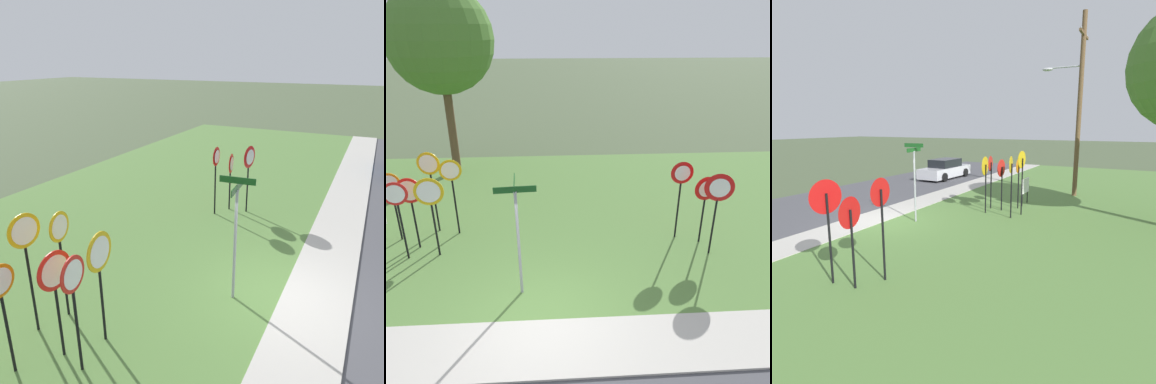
{
  "view_description": "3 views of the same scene",
  "coord_description": "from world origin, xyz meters",
  "views": [
    {
      "loc": [
        -8.08,
        -1.52,
        5.55
      ],
      "look_at": [
        1.29,
        3.04,
        1.85
      ],
      "focal_mm": 35.81,
      "sensor_mm": 36.0,
      "label": 1
    },
    {
      "loc": [
        0.37,
        -6.7,
        6.15
      ],
      "look_at": [
        1.05,
        3.75,
        1.56
      ],
      "focal_mm": 35.25,
      "sensor_mm": 36.0,
      "label": 2
    },
    {
      "loc": [
        10.15,
        8.86,
        3.75
      ],
      "look_at": [
        1.04,
        4.04,
        1.76
      ],
      "focal_mm": 32.23,
      "sensor_mm": 36.0,
      "label": 3
    }
  ],
  "objects": [
    {
      "name": "ground_plane",
      "position": [
        0.0,
        0.0,
        0.0
      ],
      "size": [
        160.0,
        160.0,
        0.0
      ],
      "primitive_type": "plane",
      "color": "#4C5B3D"
    },
    {
      "name": "sidewalk_strip",
      "position": [
        0.0,
        -0.8,
        0.03
      ],
      "size": [
        44.0,
        1.6,
        0.06
      ],
      "primitive_type": "cube",
      "color": "#BCB7AD",
      "rests_on": "ground_plane"
    },
    {
      "name": "grass_median",
      "position": [
        0.0,
        6.0,
        0.02
      ],
      "size": [
        44.0,
        12.0,
        0.04
      ],
      "primitive_type": "cube",
      "color": "#567F3D",
      "rests_on": "ground_plane"
    },
    {
      "name": "stop_sign_near_left",
      "position": [
        -3.46,
        4.35,
        1.99
      ],
      "size": [
        0.71,
        0.12,
        2.69
      ],
      "rotation": [
        0.0,
        0.0,
        -0.1
      ],
      "color": "black",
      "rests_on": "grass_median"
    },
    {
      "name": "stop_sign_near_right",
      "position": [
        -2.77,
        4.14,
        1.84
      ],
      "size": [
        0.66,
        0.14,
        2.51
      ],
      "rotation": [
        0.0,
        0.0,
        0.18
      ],
      "color": "black",
      "rests_on": "grass_median"
    },
    {
      "name": "stop_sign_far_left",
      "position": [
        -4.48,
        3.85,
        1.63
      ],
      "size": [
        0.6,
        0.11,
        2.24
      ],
      "rotation": [
        0.0,
        0.0,
        0.07
      ],
      "color": "black",
      "rests_on": "grass_median"
    },
    {
      "name": "stop_sign_far_center",
      "position": [
        -3.77,
        3.33,
        1.69
      ],
      "size": [
        0.76,
        0.1,
        2.27
      ],
      "rotation": [
        0.0,
        0.0,
        -0.04
      ],
      "color": "black",
      "rests_on": "grass_median"
    },
    {
      "name": "stop_sign_far_right",
      "position": [
        -3.06,
        2.87,
        1.81
      ],
      "size": [
        0.79,
        0.12,
        2.43
      ],
      "rotation": [
        0.0,
        0.0,
        0.1
      ],
      "color": "black",
      "rests_on": "grass_median"
    },
    {
      "name": "stop_sign_center_tall",
      "position": [
        -3.91,
        2.76,
        1.75
      ],
      "size": [
        0.66,
        0.13,
        2.38
      ],
      "rotation": [
        0.0,
        0.0,
        0.14
      ],
      "color": "black",
      "rests_on": "grass_median"
    },
    {
      "name": "yield_sign_near_left",
      "position": [
        4.77,
        3.12,
        1.64
      ],
      "size": [
        0.74,
        0.12,
        2.17
      ],
      "rotation": [
        0.0,
        0.0,
        0.11
      ],
      "color": "black",
      "rests_on": "grass_median"
    },
    {
      "name": "yield_sign_near_right",
      "position": [
        4.83,
        2.45,
        1.92
      ],
      "size": [
        0.8,
        0.19,
        2.51
      ],
      "rotation": [
        0.0,
        0.0,
        -0.2
      ],
      "color": "black",
      "rests_on": "grass_median"
    },
    {
      "name": "yield_sign_far_left",
      "position": [
        4.11,
        3.44,
        1.92
      ],
      "size": [
        0.69,
        0.1,
        2.53
      ],
      "rotation": [
        0.0,
        0.0,
        0.02
      ],
      "color": "black",
      "rests_on": "grass_median"
    },
    {
      "name": "street_name_post",
      "position": [
        -0.54,
        1.05,
        1.85
      ],
      "size": [
        0.96,
        0.82,
        3.05
      ],
      "rotation": [
        0.0,
        0.0,
        0.08
      ],
      "color": "#9EA0A8",
      "rests_on": "grass_median"
    }
  ]
}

